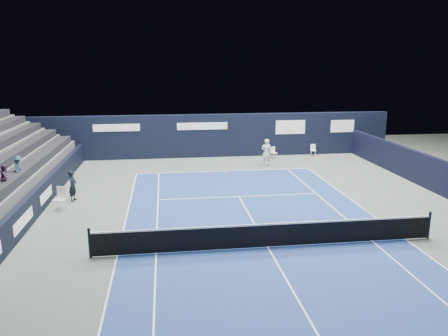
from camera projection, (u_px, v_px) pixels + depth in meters
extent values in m
plane|color=#4A574D|center=(257.00, 228.00, 18.16)|extent=(48.00, 48.00, 0.00)
cube|color=navy|center=(268.00, 247.00, 16.23)|extent=(10.97, 23.77, 0.01)
cube|color=black|center=(435.00, 175.00, 23.19)|extent=(0.30, 22.00, 1.80)
cube|color=white|center=(274.00, 153.00, 31.44)|extent=(0.45, 0.44, 0.03)
cube|color=white|center=(273.00, 150.00, 31.53)|extent=(0.35, 0.14, 0.43)
cylinder|color=white|center=(275.00, 155.00, 31.67)|extent=(0.02, 0.02, 0.38)
cylinder|color=white|center=(271.00, 155.00, 31.54)|extent=(0.02, 0.02, 0.38)
cylinder|color=white|center=(277.00, 156.00, 31.42)|extent=(0.02, 0.02, 0.38)
cylinder|color=white|center=(273.00, 156.00, 31.29)|extent=(0.02, 0.02, 0.38)
cube|color=white|center=(273.00, 149.00, 31.52)|extent=(0.30, 0.16, 0.27)
cube|color=white|center=(313.00, 150.00, 32.26)|extent=(0.43, 0.42, 0.04)
cube|color=white|center=(313.00, 147.00, 32.37)|extent=(0.37, 0.10, 0.44)
cylinder|color=white|center=(315.00, 153.00, 32.44)|extent=(0.02, 0.02, 0.39)
cylinder|color=white|center=(311.00, 153.00, 32.46)|extent=(0.02, 0.02, 0.39)
cylinder|color=white|center=(316.00, 153.00, 32.15)|extent=(0.02, 0.02, 0.39)
cylinder|color=white|center=(311.00, 153.00, 32.17)|extent=(0.02, 0.02, 0.39)
cube|color=white|center=(59.00, 200.00, 20.27)|extent=(0.62, 0.61, 0.05)
cube|color=white|center=(62.00, 192.00, 20.40)|extent=(0.45, 0.22, 0.57)
cylinder|color=white|center=(66.00, 204.00, 20.46)|extent=(0.03, 0.03, 0.50)
cylinder|color=white|center=(58.00, 203.00, 20.56)|extent=(0.03, 0.03, 0.50)
cylinder|color=white|center=(61.00, 206.00, 20.09)|extent=(0.03, 0.03, 0.50)
cylinder|color=white|center=(53.00, 206.00, 20.20)|extent=(0.03, 0.03, 0.50)
imported|color=black|center=(73.00, 186.00, 21.56)|extent=(0.48, 0.63, 1.55)
cube|color=white|center=(224.00, 171.00, 27.68)|extent=(10.97, 0.06, 0.00)
cube|color=white|center=(406.00, 239.00, 16.95)|extent=(0.06, 23.77, 0.00)
cube|color=white|center=(117.00, 256.00, 15.51)|extent=(0.06, 23.77, 0.00)
cube|color=white|center=(372.00, 241.00, 16.77)|extent=(0.06, 23.77, 0.00)
cube|color=white|center=(156.00, 253.00, 15.69)|extent=(0.06, 23.77, 0.00)
cube|color=white|center=(239.00, 196.00, 22.40)|extent=(8.23, 0.06, 0.00)
cube|color=white|center=(268.00, 247.00, 16.23)|extent=(0.06, 12.80, 0.00)
cube|color=white|center=(225.00, 172.00, 27.54)|extent=(0.06, 0.30, 0.00)
cylinder|color=black|center=(429.00, 225.00, 16.95)|extent=(0.10, 0.10, 1.10)
cylinder|color=black|center=(90.00, 243.00, 15.26)|extent=(0.10, 0.10, 1.10)
cube|color=black|center=(268.00, 236.00, 16.13)|extent=(12.80, 0.03, 0.86)
cube|color=white|center=(268.00, 224.00, 16.02)|extent=(12.80, 0.05, 0.06)
cube|color=black|center=(216.00, 135.00, 31.77)|extent=(26.00, 0.60, 3.10)
cube|color=silver|center=(116.00, 128.00, 30.36)|extent=(3.20, 0.02, 0.50)
cube|color=silver|center=(202.00, 126.00, 31.15)|extent=(3.60, 0.02, 0.50)
cube|color=silver|center=(290.00, 127.00, 32.05)|extent=(2.20, 0.02, 1.00)
cube|color=silver|center=(342.00, 126.00, 32.58)|extent=(1.80, 0.02, 0.90)
cube|color=black|center=(43.00, 195.00, 20.62)|extent=(0.30, 22.00, 1.20)
cube|color=silver|center=(24.00, 221.00, 17.27)|extent=(0.02, 2.40, 0.45)
cube|color=silver|center=(46.00, 195.00, 20.64)|extent=(0.02, 2.00, 0.45)
cube|color=#47474A|center=(35.00, 185.00, 21.45)|extent=(0.90, 16.00, 1.65)
cube|color=#434345|center=(15.00, 182.00, 21.28)|extent=(0.90, 16.00, 2.10)
cube|color=black|center=(33.00, 165.00, 21.21)|extent=(0.63, 15.20, 0.40)
cube|color=black|center=(12.00, 157.00, 20.99)|extent=(0.63, 15.20, 0.40)
imported|color=#3C2A47|center=(6.00, 177.00, 17.61)|extent=(0.42, 0.53, 1.07)
imported|color=#213F4F|center=(18.00, 168.00, 19.17)|extent=(0.44, 0.72, 1.08)
imported|color=silver|center=(266.00, 152.00, 29.01)|extent=(0.68, 0.47, 1.80)
cylinder|color=black|center=(265.00, 151.00, 28.67)|extent=(0.03, 0.29, 0.13)
torus|color=black|center=(266.00, 150.00, 28.40)|extent=(0.30, 0.13, 0.29)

